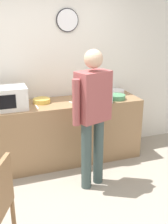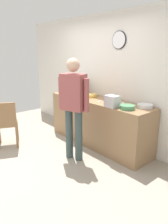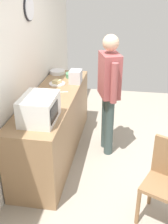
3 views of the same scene
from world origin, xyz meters
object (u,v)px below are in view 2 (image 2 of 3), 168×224
Objects in this scene: wooden_chair at (6,122)px; sandwich_plate at (118,102)px; microwave at (73,88)px; toaster at (112,101)px; mixing_bowl at (145,106)px; person_standing at (73,102)px; salad_bowl at (127,107)px; fork_utensil at (99,101)px; cereal_bowl at (91,95)px; spoon_utensil at (81,97)px.

sandwich_plate is at bearing 45.98° from wooden_chair.
toaster is (1.31, -0.16, -0.05)m from microwave.
microwave is 1.73m from mixing_bowl.
microwave is at bearing 142.89° from person_standing.
salad_bowl is 0.69m from fork_utensil.
cereal_bowl reaches higher than wooden_chair.
cereal_bowl is at bearing 119.45° from person_standing.
cereal_bowl reaches higher than fork_utensil.
sandwich_plate is at bearing -0.64° from cereal_bowl.
cereal_bowl is 0.89m from toaster.
toaster reaches higher than spoon_utensil.
microwave is at bearing 176.69° from fork_utensil.
cereal_bowl is 0.26× the size of wooden_chair.
microwave is 2.00× the size of salad_bowl.
fork_utensil is at bearing 1.74° from spoon_utensil.
sandwich_plate is 0.14× the size of person_standing.
cereal_bowl is 0.96m from person_standing.
spoon_utensil is at bearing 179.67° from salad_bowl.
fork_utensil is at bearing 165.08° from toaster.
wooden_chair is at bearing -115.70° from spoon_utensil.
mixing_bowl is at bearing 5.25° from cereal_bowl.
microwave is at bearing -166.16° from cereal_bowl.
cereal_bowl is (-1.10, 0.19, -0.00)m from salad_bowl.
sandwich_plate reaches higher than fork_utensil.
wooden_chair is (-0.66, -1.37, -0.42)m from spoon_utensil.
salad_bowl is at bearing -9.80° from cereal_bowl.
salad_bowl is 0.33m from mixing_bowl.
cereal_bowl is 0.14× the size of person_standing.
salad_bowl is 0.29m from toaster.
fork_utensil is at bearing 49.74° from wooden_chair.
cereal_bowl is 0.45m from fork_utensil.
cereal_bowl is at bearing 179.36° from sandwich_plate.
mixing_bowl reaches higher than spoon_utensil.
mixing_bowl is 1.22m from person_standing.
fork_utensil is (0.89, -0.05, -0.15)m from microwave.
spoon_utensil is (-1.34, -0.30, -0.03)m from mixing_bowl.
fork_utensil is (-0.82, -0.28, -0.03)m from mixing_bowl.
toaster reaches higher than mixing_bowl.
cereal_bowl reaches higher than spoon_utensil.
person_standing reaches higher than salad_bowl.
wooden_chair is at bearing -101.26° from microwave.
fork_utensil is 1.86m from wooden_chair.
toaster is at bearing -161.11° from salad_bowl.
salad_bowl is at bearing 36.16° from wooden_chair.
fork_utensil and spoon_utensil have the same top height.
spoon_utensil is 1.58m from wooden_chair.
microwave is 2.03× the size of cereal_bowl.
fork_utensil is 0.67m from person_standing.
mixing_bowl is (0.50, 0.12, 0.01)m from sandwich_plate.
microwave is 2.94× the size of spoon_utensil.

